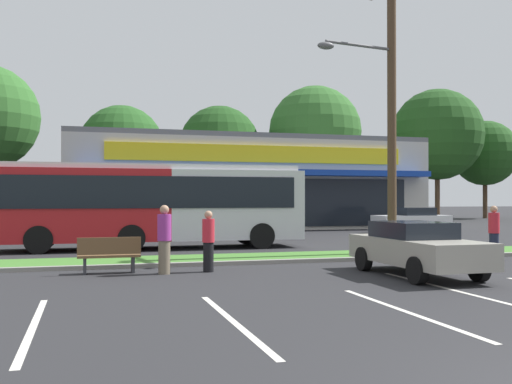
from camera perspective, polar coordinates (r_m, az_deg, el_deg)
The scene contains 21 objects.
grass_median at distance 18.78m, azimuth -0.86°, elevation -6.41°, with size 56.00×2.20×0.12m, color #427A2D.
curb_lip at distance 17.61m, azimuth 0.18°, elevation -6.80°, with size 56.00×0.24×0.12m, color gray.
parking_stripe_0 at distance 9.81m, azimuth -20.73°, elevation -12.04°, with size 0.12×4.80×0.01m, color silver.
parking_stripe_1 at distance 9.56m, azimuth -2.20°, elevation -12.39°, with size 0.12×4.80×0.01m, color silver.
parking_stripe_2 at distance 10.68m, azimuth 14.27°, elevation -11.12°, with size 0.12×4.80×0.01m, color silver.
parking_stripe_3 at distance 13.82m, azimuth 17.28°, elevation -8.71°, with size 0.12×4.80×0.01m, color silver.
storefront_building at distance 41.10m, azimuth -1.76°, elevation 0.81°, with size 22.99×12.93×5.96m.
tree_mid_left at distance 50.15m, azimuth -12.87°, elevation 4.21°, with size 6.97×6.97×9.67m.
tree_mid at distance 52.31m, azimuth -3.55°, elevation 4.41°, with size 7.16×7.16×10.14m.
tree_mid_right at distance 53.31m, azimuth 5.73°, elevation 5.78°, with size 8.25×8.25×12.03m.
tree_right at distance 55.96m, azimuth 17.10°, elevation 5.32°, with size 8.21×8.21×11.84m.
tree_far_right at distance 62.52m, azimuth 21.24°, elevation 3.51°, with size 6.40×6.40×9.63m.
utility_pole at distance 20.54m, azimuth 12.66°, elevation 8.46°, with size 3.11×2.39×9.70m.
city_bus at distance 23.25m, azimuth -9.94°, elevation -1.08°, with size 11.73×2.79×3.25m.
bus_stop_bench at distance 15.84m, azimuth -14.00°, elevation -5.86°, with size 1.60×0.45×0.95m.
car_0 at distance 34.53m, azimuth 14.84°, elevation -2.61°, with size 4.18×1.93×1.43m.
car_1 at distance 15.50m, azimuth 15.22°, elevation -5.18°, with size 1.86×4.33×1.36m.
car_3 at distance 29.43m, azimuth -23.39°, elevation -2.90°, with size 4.78×1.91×1.49m.
pedestrian_near_bench at distance 15.46m, azimuth -8.85°, elevation -4.54°, with size 0.36×0.36×1.78m.
pedestrian_by_pole at distance 15.77m, azimuth -4.62°, elevation -4.75°, with size 0.33×0.33×1.63m.
pedestrian_mid at distance 20.59m, azimuth 22.01°, elevation -3.61°, with size 0.35×0.35×1.72m.
Camera 1 is at (-4.87, -4.03, 1.95)m, focal length 41.40 mm.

